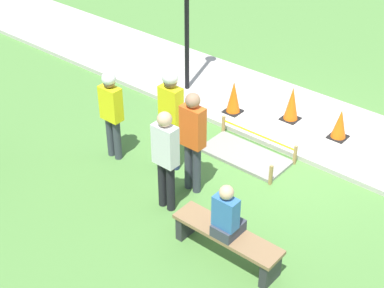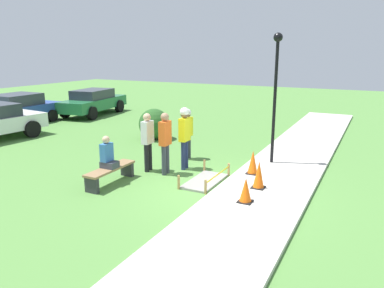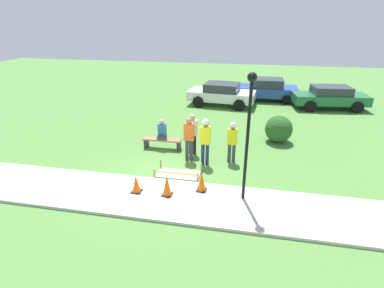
{
  "view_description": "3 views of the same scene",
  "coord_description": "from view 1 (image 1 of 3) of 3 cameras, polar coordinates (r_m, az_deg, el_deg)",
  "views": [
    {
      "loc": [
        -4.47,
        8.05,
        6.22
      ],
      "look_at": [
        0.81,
        1.73,
        0.77
      ],
      "focal_mm": 55.0,
      "sensor_mm": 36.0,
      "label": 1
    },
    {
      "loc": [
        -8.57,
        -3.64,
        3.61
      ],
      "look_at": [
        0.89,
        1.14,
        0.96
      ],
      "focal_mm": 35.0,
      "sensor_mm": 36.0,
      "label": 2
    },
    {
      "loc": [
        2.96,
        -9.14,
        5.54
      ],
      "look_at": [
        0.86,
        1.46,
        0.93
      ],
      "focal_mm": 28.0,
      "sensor_mm": 36.0,
      "label": 3
    }
  ],
  "objects": [
    {
      "name": "ground_plane",
      "position": [
        11.11,
        8.96,
        -1.01
      ],
      "size": [
        60.0,
        60.0,
        0.0
      ],
      "primitive_type": "plane",
      "color": "#51843D"
    },
    {
      "name": "sidewalk",
      "position": [
        11.97,
        11.99,
        1.66
      ],
      "size": [
        28.0,
        2.35,
        0.1
      ],
      "color": "#BCB7AD",
      "rests_on": "ground_plane"
    },
    {
      "name": "wet_concrete_patch",
      "position": [
        10.93,
        5.19,
        -1.09
      ],
      "size": [
        1.68,
        0.84,
        0.39
      ],
      "color": "gray",
      "rests_on": "ground_plane"
    },
    {
      "name": "traffic_cone_near_patch",
      "position": [
        11.47,
        14.15,
        1.88
      ],
      "size": [
        0.34,
        0.34,
        0.61
      ],
      "color": "black",
      "rests_on": "sidewalk"
    },
    {
      "name": "traffic_cone_far_patch",
      "position": [
        11.84,
        9.66,
        3.87
      ],
      "size": [
        0.34,
        0.34,
        0.73
      ],
      "color": "black",
      "rests_on": "sidewalk"
    },
    {
      "name": "traffic_cone_sidewalk_edge",
      "position": [
        11.97,
        4.05,
        4.54
      ],
      "size": [
        0.34,
        0.34,
        0.69
      ],
      "color": "black",
      "rests_on": "sidewalk"
    },
    {
      "name": "park_bench",
      "position": [
        8.69,
        3.4,
        -9.21
      ],
      "size": [
        1.73,
        0.44,
        0.48
      ],
      "color": "#2D2D33",
      "rests_on": "ground_plane"
    },
    {
      "name": "person_seated_on_bench",
      "position": [
        8.33,
        3.39,
        -6.97
      ],
      "size": [
        0.36,
        0.44,
        0.89
      ],
      "color": "#383D47",
      "rests_on": "park_bench"
    },
    {
      "name": "worker_supervisor",
      "position": [
        10.03,
        -2.06,
        3.36
      ],
      "size": [
        0.4,
        0.28,
        1.95
      ],
      "color": "navy",
      "rests_on": "ground_plane"
    },
    {
      "name": "worker_assistant",
      "position": [
        10.48,
        -7.84,
        3.47
      ],
      "size": [
        0.4,
        0.25,
        1.74
      ],
      "color": "#383D47",
      "rests_on": "ground_plane"
    },
    {
      "name": "bystander_in_orange_shirt",
      "position": [
        9.52,
        0.07,
        0.72
      ],
      "size": [
        0.4,
        0.24,
        1.86
      ],
      "color": "#383D47",
      "rests_on": "ground_plane"
    },
    {
      "name": "bystander_in_gray_shirt",
      "position": [
        9.16,
        -2.58,
        -1.1
      ],
      "size": [
        0.4,
        0.24,
        1.8
      ],
      "color": "black",
      "rests_on": "ground_plane"
    }
  ]
}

